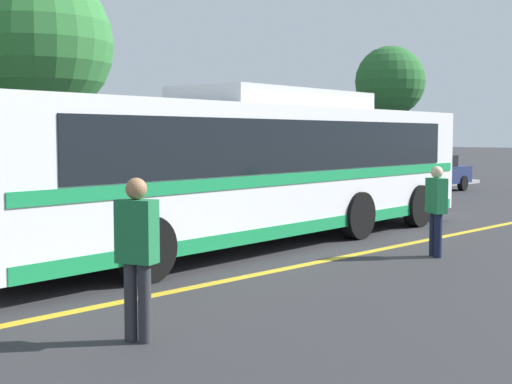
{
  "coord_description": "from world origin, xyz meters",
  "views": [
    {
      "loc": [
        -11.33,
        -10.0,
        2.18
      ],
      "look_at": [
        -1.13,
        -0.15,
        1.05
      ],
      "focal_mm": 50.0,
      "sensor_mm": 36.0,
      "label": 1
    }
  ],
  "objects_px": {
    "parked_car_3": "(325,183)",
    "pedestrian_0": "(137,249)",
    "pedestrian_1": "(436,206)",
    "transit_bus": "(257,166)",
    "tree_1": "(390,82)",
    "tree_2": "(36,44)",
    "parked_car_4": "(430,173)",
    "parked_car_2": "(153,195)"
  },
  "relations": [
    {
      "from": "pedestrian_1",
      "to": "parked_car_4",
      "type": "bearing_deg",
      "value": 151.13
    },
    {
      "from": "transit_bus",
      "to": "parked_car_4",
      "type": "relative_size",
      "value": 3.11
    },
    {
      "from": "parked_car_2",
      "to": "tree_1",
      "type": "xyz_separation_m",
      "value": [
        15.39,
        3.2,
        3.79
      ]
    },
    {
      "from": "parked_car_4",
      "to": "parked_car_3",
      "type": "bearing_deg",
      "value": 86.29
    },
    {
      "from": "tree_2",
      "to": "pedestrian_1",
      "type": "bearing_deg",
      "value": -84.51
    },
    {
      "from": "parked_car_2",
      "to": "tree_2",
      "type": "bearing_deg",
      "value": 13.44
    },
    {
      "from": "parked_car_3",
      "to": "tree_2",
      "type": "height_order",
      "value": "tree_2"
    },
    {
      "from": "pedestrian_1",
      "to": "parked_car_3",
      "type": "bearing_deg",
      "value": 169.98
    },
    {
      "from": "parked_car_2",
      "to": "tree_1",
      "type": "distance_m",
      "value": 16.17
    },
    {
      "from": "transit_bus",
      "to": "parked_car_4",
      "type": "distance_m",
      "value": 14.96
    },
    {
      "from": "parked_car_4",
      "to": "parked_car_2",
      "type": "bearing_deg",
      "value": 86.82
    },
    {
      "from": "pedestrian_0",
      "to": "tree_1",
      "type": "distance_m",
      "value": 24.97
    },
    {
      "from": "pedestrian_1",
      "to": "pedestrian_0",
      "type": "bearing_deg",
      "value": -55.9
    },
    {
      "from": "pedestrian_0",
      "to": "tree_1",
      "type": "height_order",
      "value": "tree_1"
    },
    {
      "from": "transit_bus",
      "to": "tree_2",
      "type": "xyz_separation_m",
      "value": [
        -0.02,
        8.52,
        3.14
      ]
    },
    {
      "from": "parked_car_4",
      "to": "tree_1",
      "type": "relative_size",
      "value": 0.7
    },
    {
      "from": "parked_car_2",
      "to": "pedestrian_1",
      "type": "xyz_separation_m",
      "value": [
        0.33,
        -7.74,
        0.23
      ]
    },
    {
      "from": "parked_car_4",
      "to": "pedestrian_1",
      "type": "bearing_deg",
      "value": 117.23
    },
    {
      "from": "parked_car_2",
      "to": "tree_2",
      "type": "distance_m",
      "value": 5.84
    },
    {
      "from": "pedestrian_1",
      "to": "tree_1",
      "type": "distance_m",
      "value": 18.95
    },
    {
      "from": "parked_car_2",
      "to": "parked_car_3",
      "type": "relative_size",
      "value": 0.9
    },
    {
      "from": "pedestrian_1",
      "to": "tree_1",
      "type": "relative_size",
      "value": 0.27
    },
    {
      "from": "parked_car_2",
      "to": "pedestrian_0",
      "type": "relative_size",
      "value": 2.58
    },
    {
      "from": "transit_bus",
      "to": "tree_2",
      "type": "distance_m",
      "value": 9.08
    },
    {
      "from": "transit_bus",
      "to": "parked_car_3",
      "type": "height_order",
      "value": "transit_bus"
    },
    {
      "from": "parked_car_2",
      "to": "tree_2",
      "type": "xyz_separation_m",
      "value": [
        -0.81,
        4.16,
        4.02
      ]
    },
    {
      "from": "parked_car_2",
      "to": "pedestrian_0",
      "type": "xyz_separation_m",
      "value": [
        -6.57,
        -8.18,
        0.3
      ]
    },
    {
      "from": "parked_car_3",
      "to": "pedestrian_0",
      "type": "bearing_deg",
      "value": 125.57
    },
    {
      "from": "parked_car_2",
      "to": "pedestrian_0",
      "type": "bearing_deg",
      "value": 143.61
    },
    {
      "from": "transit_bus",
      "to": "parked_car_2",
      "type": "bearing_deg",
      "value": -14.23
    },
    {
      "from": "parked_car_3",
      "to": "parked_car_4",
      "type": "height_order",
      "value": "parked_car_4"
    },
    {
      "from": "parked_car_3",
      "to": "tree_2",
      "type": "relative_size",
      "value": 0.72
    },
    {
      "from": "tree_1",
      "to": "tree_2",
      "type": "bearing_deg",
      "value": 176.6
    },
    {
      "from": "pedestrian_0",
      "to": "pedestrian_1",
      "type": "distance_m",
      "value": 6.91
    },
    {
      "from": "parked_car_4",
      "to": "pedestrian_0",
      "type": "height_order",
      "value": "pedestrian_0"
    },
    {
      "from": "parked_car_4",
      "to": "transit_bus",
      "type": "bearing_deg",
      "value": 103.77
    },
    {
      "from": "pedestrian_0",
      "to": "pedestrian_1",
      "type": "height_order",
      "value": "pedestrian_0"
    },
    {
      "from": "pedestrian_0",
      "to": "pedestrian_1",
      "type": "bearing_deg",
      "value": -107.33
    },
    {
      "from": "parked_car_3",
      "to": "parked_car_4",
      "type": "relative_size",
      "value": 1.18
    },
    {
      "from": "pedestrian_0",
      "to": "parked_car_4",
      "type": "bearing_deg",
      "value": -88.63
    },
    {
      "from": "tree_2",
      "to": "tree_1",
      "type": "bearing_deg",
      "value": -3.4
    },
    {
      "from": "transit_bus",
      "to": "pedestrian_1",
      "type": "height_order",
      "value": "transit_bus"
    }
  ]
}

